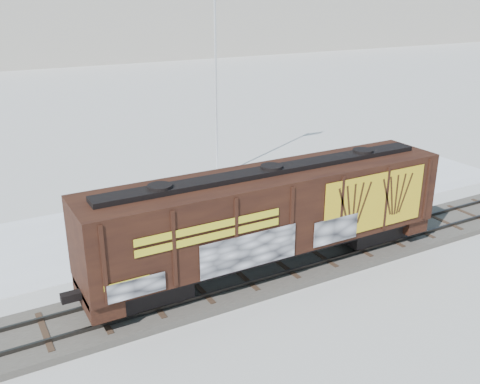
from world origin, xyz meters
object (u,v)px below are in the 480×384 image
car_dark (381,179)px  car_silver (195,210)px  car_white (299,194)px  flagpole (218,102)px  hopper_railcar (271,213)px

car_dark → car_silver: bearing=68.4°
car_white → flagpole: bearing=19.9°
car_white → car_dark: bearing=-83.2°
car_silver → car_dark: size_ratio=0.98×
hopper_railcar → car_silver: hopper_railcar is taller
car_white → car_dark: size_ratio=1.01×
car_white → hopper_railcar: bearing=144.0°
flagpole → car_white: bearing=-78.2°
hopper_railcar → car_white: (5.61, 5.77, -2.07)m
hopper_railcar → car_white: bearing=45.8°
hopper_railcar → car_silver: (-0.50, 6.54, -2.07)m
car_silver → car_dark: bearing=-97.3°
flagpole → car_dark: 11.30m
flagpole → car_white: 8.39m
hopper_railcar → car_dark: hopper_railcar is taller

